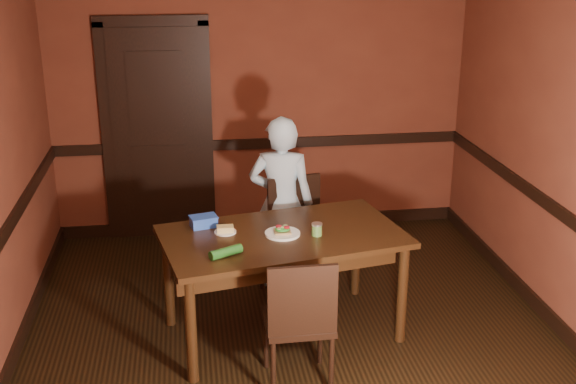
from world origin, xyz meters
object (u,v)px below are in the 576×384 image
object	(u,v)px
dining_table	(283,284)
chair_far	(292,241)
sandwich_plate	(282,232)
food_tub	(204,221)
cheese_saucer	(225,230)
sauce_jar	(317,229)
person	(281,203)
chair_near	(298,319)

from	to	relation	value
dining_table	chair_far	world-z (taller)	chair_far
sandwich_plate	food_tub	bearing A→B (deg)	157.16
dining_table	cheese_saucer	size ratio (longest dim) A/B	10.73
chair_far	food_tub	xyz separation A→B (m)	(-0.71, -0.36, 0.36)
sandwich_plate	dining_table	bearing A→B (deg)	77.50
sauce_jar	food_tub	xyz separation A→B (m)	(-0.80, 0.28, -0.00)
person	sauce_jar	bearing A→B (deg)	112.51
chair_far	chair_near	distance (m)	1.23
dining_table	food_tub	distance (m)	0.75
dining_table	sandwich_plate	world-z (taller)	sandwich_plate
sandwich_plate	sauce_jar	size ratio (longest dim) A/B	2.77
chair_near	food_tub	bearing A→B (deg)	-57.03
dining_table	person	bearing A→B (deg)	71.83
food_tub	sauce_jar	bearing A→B (deg)	-33.14
chair_near	sauce_jar	bearing A→B (deg)	-111.87
person	food_tub	world-z (taller)	person
sandwich_plate	food_tub	xyz separation A→B (m)	(-0.55, 0.23, 0.02)
sauce_jar	cheese_saucer	bearing A→B (deg)	167.43
chair_far	cheese_saucer	bearing A→B (deg)	-150.55
chair_far	food_tub	size ratio (longest dim) A/B	4.40
chair_far	cheese_saucer	distance (m)	0.83
sandwich_plate	food_tub	size ratio (longest dim) A/B	1.15
dining_table	person	distance (m)	0.87
sauce_jar	cheese_saucer	size ratio (longest dim) A/B	0.58
person	sauce_jar	size ratio (longest dim) A/B	16.03
chair_far	cheese_saucer	xyz separation A→B (m)	(-0.56, -0.50, 0.33)
chair_near	chair_far	bearing A→B (deg)	-97.31
person	cheese_saucer	world-z (taller)	person
person	sandwich_plate	size ratio (longest dim) A/B	5.80
chair_far	person	bearing A→B (deg)	93.22
chair_near	dining_table	bearing A→B (deg)	-89.50
dining_table	chair_near	distance (m)	0.65
chair_far	chair_near	size ratio (longest dim) A/B	1.04
chair_far	sauce_jar	xyz separation A→B (m)	(0.08, -0.64, 0.36)
person	sandwich_plate	world-z (taller)	person
chair_far	sandwich_plate	distance (m)	0.70
dining_table	food_tub	size ratio (longest dim) A/B	7.72
sauce_jar	food_tub	distance (m)	0.84
dining_table	sandwich_plate	size ratio (longest dim) A/B	6.72
dining_table	cheese_saucer	bearing A→B (deg)	157.45
cheese_saucer	dining_table	bearing A→B (deg)	-11.24
dining_table	chair_far	xyz separation A→B (m)	(0.16, 0.58, 0.09)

